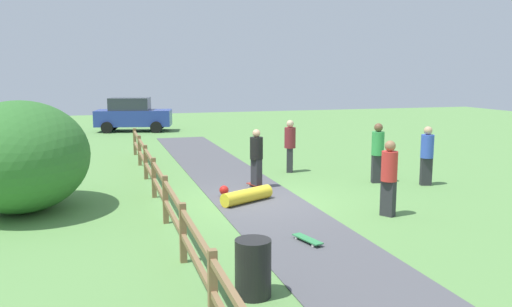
% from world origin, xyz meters
% --- Properties ---
extents(ground_plane, '(60.00, 60.00, 0.00)m').
position_xyz_m(ground_plane, '(0.00, 0.00, 0.00)').
color(ground_plane, '#60934C').
extents(asphalt_path, '(2.40, 28.00, 0.02)m').
position_xyz_m(asphalt_path, '(0.00, 0.00, 0.01)').
color(asphalt_path, '#515156').
rests_on(asphalt_path, ground_plane).
extents(wooden_fence, '(0.12, 18.12, 1.10)m').
position_xyz_m(wooden_fence, '(-2.60, 0.00, 0.67)').
color(wooden_fence, olive).
rests_on(wooden_fence, ground_plane).
extents(bush_large, '(3.29, 3.95, 2.73)m').
position_xyz_m(bush_large, '(-5.84, 0.84, 1.36)').
color(bush_large, '#33702D').
rests_on(bush_large, ground_plane).
extents(trash_bin, '(0.56, 0.56, 0.90)m').
position_xyz_m(trash_bin, '(-1.80, -5.61, 0.45)').
color(trash_bin, black).
rests_on(trash_bin, ground_plane).
extents(skater_riding, '(0.48, 0.82, 1.73)m').
position_xyz_m(skater_riding, '(0.40, 1.57, 0.98)').
color(skater_riding, '#B23326').
rests_on(skater_riding, asphalt_path).
extents(skater_fallen, '(1.55, 1.46, 0.36)m').
position_xyz_m(skater_fallen, '(-0.38, 0.01, 0.20)').
color(skater_fallen, yellow).
rests_on(skater_fallen, asphalt_path).
extents(skateboard_loose, '(0.39, 0.82, 0.08)m').
position_xyz_m(skateboard_loose, '(-0.05, -3.53, 0.09)').
color(skateboard_loose, '#338C4C').
rests_on(skateboard_loose, asphalt_path).
extents(bystander_green, '(0.45, 0.45, 1.85)m').
position_xyz_m(bystander_green, '(4.20, 1.26, 1.03)').
color(bystander_green, '#2D2D33').
rests_on(bystander_green, ground_plane).
extents(bystander_red, '(0.52, 0.52, 1.82)m').
position_xyz_m(bystander_red, '(2.55, -2.18, 1.01)').
color(bystander_red, '#2D2D33').
rests_on(bystander_red, ground_plane).
extents(bystander_maroon, '(0.50, 0.50, 1.79)m').
position_xyz_m(bystander_maroon, '(2.21, 3.65, 0.99)').
color(bystander_maroon, '#2D2D33').
rests_on(bystander_maroon, ground_plane).
extents(bystander_blue, '(0.47, 0.47, 1.79)m').
position_xyz_m(bystander_blue, '(5.44, 0.51, 0.99)').
color(bystander_blue, '#2D2D33').
rests_on(bystander_blue, ground_plane).
extents(parked_car_blue, '(4.47, 2.68, 1.92)m').
position_xyz_m(parked_car_blue, '(-2.13, 17.75, 0.96)').
color(parked_car_blue, '#283D99').
rests_on(parked_car_blue, ground_plane).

